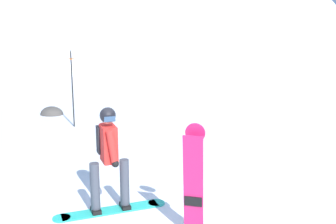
{
  "coord_description": "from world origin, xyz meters",
  "views": [
    {
      "loc": [
        2.22,
        -5.53,
        3.06
      ],
      "look_at": [
        -0.11,
        3.34,
        1.0
      ],
      "focal_mm": 45.23,
      "sensor_mm": 36.0,
      "label": 1
    }
  ],
  "objects_px": {
    "spare_snowboard": "(194,181)",
    "rock_dark": "(52,114)",
    "snowboarder_main": "(109,156)",
    "piste_marker_near": "(72,84)"
  },
  "relations": [
    {
      "from": "snowboarder_main",
      "to": "rock_dark",
      "type": "xyz_separation_m",
      "value": [
        -4.48,
        5.98,
        -0.92
      ]
    },
    {
      "from": "spare_snowboard",
      "to": "snowboarder_main",
      "type": "bearing_deg",
      "value": 162.56
    },
    {
      "from": "spare_snowboard",
      "to": "piste_marker_near",
      "type": "height_order",
      "value": "piste_marker_near"
    },
    {
      "from": "snowboarder_main",
      "to": "spare_snowboard",
      "type": "distance_m",
      "value": 1.53
    },
    {
      "from": "snowboarder_main",
      "to": "spare_snowboard",
      "type": "bearing_deg",
      "value": -17.44
    },
    {
      "from": "spare_snowboard",
      "to": "piste_marker_near",
      "type": "relative_size",
      "value": 0.75
    },
    {
      "from": "spare_snowboard",
      "to": "rock_dark",
      "type": "height_order",
      "value": "spare_snowboard"
    },
    {
      "from": "piste_marker_near",
      "to": "rock_dark",
      "type": "height_order",
      "value": "piste_marker_near"
    },
    {
      "from": "snowboarder_main",
      "to": "piste_marker_near",
      "type": "relative_size",
      "value": 0.78
    },
    {
      "from": "snowboarder_main",
      "to": "spare_snowboard",
      "type": "xyz_separation_m",
      "value": [
        1.46,
        -0.46,
        -0.08
      ]
    }
  ]
}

